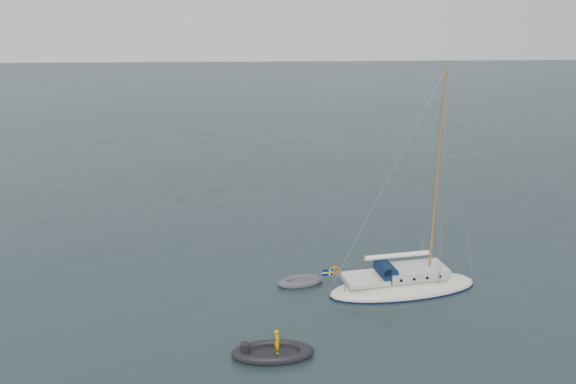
{
  "coord_description": "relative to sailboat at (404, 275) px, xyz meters",
  "views": [
    {
      "loc": [
        -4.16,
        -29.45,
        14.38
      ],
      "look_at": [
        -2.28,
        0.0,
        4.96
      ],
      "focal_mm": 35.0,
      "sensor_mm": 36.0,
      "label": 1
    }
  ],
  "objects": [
    {
      "name": "ground",
      "position": [
        -3.83,
        2.49,
        -0.94
      ],
      "size": [
        300.0,
        300.0,
        0.0
      ],
      "primitive_type": "plane",
      "color": "black",
      "rests_on": "ground"
    },
    {
      "name": "sailboat",
      "position": [
        0.0,
        0.0,
        0.0
      ],
      "size": [
        8.72,
        2.62,
        12.42
      ],
      "rotation": [
        0.0,
        0.0,
        0.15
      ],
      "color": "beige",
      "rests_on": "ground"
    },
    {
      "name": "dinghy",
      "position": [
        -5.51,
        1.1,
        -0.78
      ],
      "size": [
        2.62,
        1.18,
        0.38
      ],
      "rotation": [
        0.0,
        0.0,
        0.22
      ],
      "color": "#515156",
      "rests_on": "ground"
    },
    {
      "name": "rib",
      "position": [
        -7.31,
        -5.68,
        -0.73
      ],
      "size": [
        3.67,
        1.67,
        1.32
      ],
      "rotation": [
        0.0,
        0.0,
        0.01
      ],
      "color": "black",
      "rests_on": "ground"
    }
  ]
}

